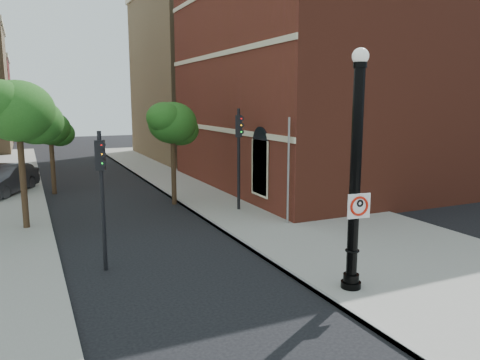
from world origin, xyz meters
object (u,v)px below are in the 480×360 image
traffic_signal_left (101,178)px  traffic_signal_right (239,143)px  lamppost (355,184)px  parked_car (4,180)px  no_parking_sign (359,206)px

traffic_signal_left → traffic_signal_right: bearing=55.6°
lamppost → traffic_signal_right: 9.65m
parked_car → traffic_signal_left: 14.43m
lamppost → parked_car: bearing=115.8°
parked_car → traffic_signal_left: (3.15, -13.94, 2.00)m
lamppost → parked_car: 20.49m
lamppost → traffic_signal_left: size_ratio=1.51×
traffic_signal_right → traffic_signal_left: bearing=-119.0°
lamppost → no_parking_sign: 0.56m
no_parking_sign → traffic_signal_right: 9.83m
lamppost → no_parking_sign: size_ratio=9.71×
lamppost → parked_car: (-8.86, 18.35, -2.11)m
lamppost → no_parking_sign: (0.02, -0.16, -0.54)m
lamppost → no_parking_sign: bearing=-82.0°
lamppost → traffic_signal_right: (1.08, 9.58, 0.24)m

